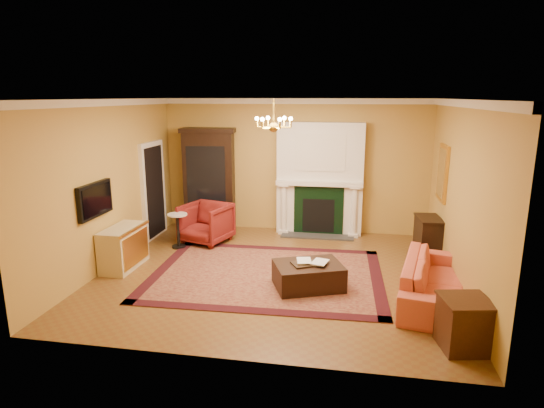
% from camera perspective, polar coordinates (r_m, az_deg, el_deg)
% --- Properties ---
extents(floor, '(6.00, 5.50, 0.02)m').
position_cam_1_polar(floor, '(8.12, 0.19, -8.73)').
color(floor, brown).
rests_on(floor, ground).
extents(ceiling, '(6.00, 5.50, 0.02)m').
position_cam_1_polar(ceiling, '(7.52, 0.21, 13.09)').
color(ceiling, silver).
rests_on(ceiling, wall_back).
extents(wall_back, '(6.00, 0.02, 3.00)m').
position_cam_1_polar(wall_back, '(10.37, 2.80, 4.79)').
color(wall_back, '#B1883F').
rests_on(wall_back, floor).
extents(wall_front, '(6.00, 0.02, 3.00)m').
position_cam_1_polar(wall_front, '(5.07, -5.11, -4.47)').
color(wall_front, '#B1883F').
rests_on(wall_front, floor).
extents(wall_left, '(0.02, 5.50, 3.00)m').
position_cam_1_polar(wall_left, '(8.70, -19.74, 2.35)').
color(wall_left, '#B1883F').
rests_on(wall_left, floor).
extents(wall_right, '(0.02, 5.50, 3.00)m').
position_cam_1_polar(wall_right, '(7.77, 22.65, 0.85)').
color(wall_right, '#B1883F').
rests_on(wall_right, floor).
extents(fireplace, '(1.90, 0.70, 2.50)m').
position_cam_1_polar(fireplace, '(10.18, 6.00, 2.83)').
color(fireplace, silver).
rests_on(fireplace, wall_back).
extents(crown_molding, '(6.00, 5.50, 0.12)m').
position_cam_1_polar(crown_molding, '(8.47, 1.34, 12.65)').
color(crown_molding, silver).
rests_on(crown_molding, ceiling).
extents(doorway, '(0.08, 1.05, 2.10)m').
position_cam_1_polar(doorway, '(10.25, -14.64, 1.68)').
color(doorway, silver).
rests_on(doorway, wall_left).
extents(tv_panel, '(0.09, 0.95, 0.58)m').
position_cam_1_polar(tv_panel, '(8.19, -21.31, 0.50)').
color(tv_panel, black).
rests_on(tv_panel, wall_left).
extents(gilt_mirror, '(0.06, 0.76, 1.05)m').
position_cam_1_polar(gilt_mirror, '(9.08, 20.62, 3.68)').
color(gilt_mirror, gold).
rests_on(gilt_mirror, wall_right).
extents(chandelier, '(0.63, 0.55, 0.53)m').
position_cam_1_polar(chandelier, '(7.54, 0.21, 10.04)').
color(chandelier, gold).
rests_on(chandelier, ceiling).
extents(oriental_rug, '(4.08, 3.11, 0.02)m').
position_cam_1_polar(oriental_rug, '(8.05, -0.68, -8.82)').
color(oriental_rug, '#4B1110').
rests_on(oriental_rug, floor).
extents(china_cabinet, '(1.18, 0.64, 2.25)m').
position_cam_1_polar(china_cabinet, '(10.59, -7.83, 2.80)').
color(china_cabinet, black).
rests_on(china_cabinet, floor).
extents(wingback_armchair, '(1.12, 1.08, 0.93)m').
position_cam_1_polar(wingback_armchair, '(9.72, -8.29, -2.17)').
color(wingback_armchair, maroon).
rests_on(wingback_armchair, floor).
extents(pedestal_table, '(0.40, 0.40, 0.72)m').
position_cam_1_polar(pedestal_table, '(9.50, -11.72, -2.97)').
color(pedestal_table, black).
rests_on(pedestal_table, floor).
extents(commode, '(0.49, 1.02, 0.76)m').
position_cam_1_polar(commode, '(8.68, -18.15, -5.21)').
color(commode, beige).
rests_on(commode, floor).
extents(coral_sofa, '(1.08, 2.30, 0.86)m').
position_cam_1_polar(coral_sofa, '(7.38, 19.72, -8.21)').
color(coral_sofa, '#C4453E').
rests_on(coral_sofa, floor).
extents(end_table, '(0.63, 0.63, 0.62)m').
position_cam_1_polar(end_table, '(6.23, 22.95, -13.83)').
color(end_table, '#391D0F').
rests_on(end_table, floor).
extents(console_table, '(0.46, 0.73, 0.78)m').
position_cam_1_polar(console_table, '(9.22, 18.96, -4.13)').
color(console_table, black).
rests_on(console_table, floor).
extents(leather_ottoman, '(1.27, 1.11, 0.40)m').
position_cam_1_polar(leather_ottoman, '(7.48, 4.57, -8.92)').
color(leather_ottoman, black).
rests_on(leather_ottoman, oriental_rug).
extents(ottoman_tray, '(0.50, 0.46, 0.03)m').
position_cam_1_polar(ottoman_tray, '(7.37, 4.14, -7.51)').
color(ottoman_tray, black).
rests_on(ottoman_tray, leather_ottoman).
extents(book_a, '(0.23, 0.07, 0.30)m').
position_cam_1_polar(book_a, '(7.36, 3.17, -6.14)').
color(book_a, gray).
rests_on(book_a, ottoman_tray).
extents(book_b, '(0.23, 0.08, 0.32)m').
position_cam_1_polar(book_b, '(7.37, 5.19, -6.09)').
color(book_b, gray).
rests_on(book_b, ottoman_tray).
extents(topiary_left, '(0.17, 0.17, 0.44)m').
position_cam_1_polar(topiary_left, '(10.16, 2.06, 4.47)').
color(topiary_left, tan).
rests_on(topiary_left, fireplace).
extents(topiary_right, '(0.17, 0.17, 0.45)m').
position_cam_1_polar(topiary_right, '(10.07, 9.38, 4.24)').
color(topiary_right, tan).
rests_on(topiary_right, fireplace).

